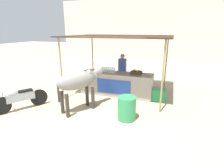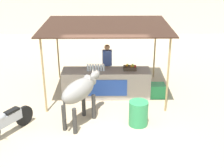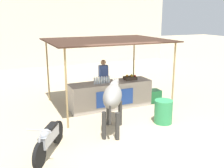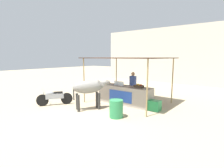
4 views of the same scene
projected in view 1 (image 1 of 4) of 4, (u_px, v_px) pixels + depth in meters
ground_plane at (96, 118)px, 5.55m from camera, size 60.00×60.00×0.00m
building_wall_far at (148, 31)px, 14.83m from camera, size 16.00×0.50×5.22m
stall_counter at (117, 84)px, 7.39m from camera, size 3.00×0.82×0.96m
stall_awning at (119, 38)px, 7.11m from camera, size 4.20×3.20×2.45m
water_bottle_row at (108, 70)px, 7.28m from camera, size 0.61×0.07×0.25m
fruit_crate at (136, 72)px, 7.02m from camera, size 0.44×0.32×0.18m
vendor_behind_counter at (122, 72)px, 7.95m from camera, size 0.34×0.22×1.65m
cooler_box at (158, 95)px, 6.84m from camera, size 0.60×0.44×0.48m
water_barrel at (127, 108)px, 5.35m from camera, size 0.56×0.56×0.74m
cow at (79, 82)px, 5.77m from camera, size 1.22×1.76×1.44m
motorcycle_parked at (20, 98)px, 5.99m from camera, size 1.04×1.57×0.90m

